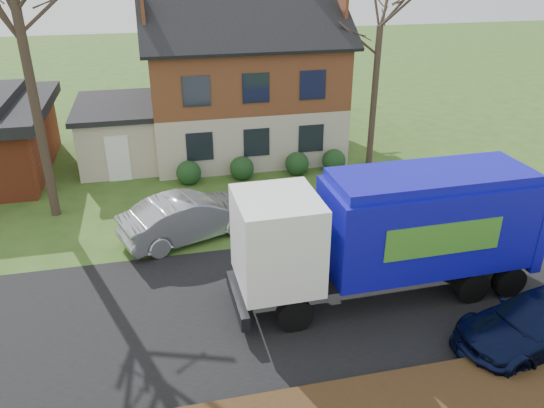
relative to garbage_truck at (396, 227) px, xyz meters
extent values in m
plane|color=#31511B|center=(-4.00, 0.11, -2.23)|extent=(120.00, 120.00, 0.00)
cube|color=black|center=(-4.00, 0.11, -2.22)|extent=(80.00, 7.00, 0.02)
cube|color=#BFB299|center=(-2.00, 14.11, -0.88)|extent=(9.00, 7.50, 2.70)
cube|color=brown|center=(-2.00, 14.11, 1.87)|extent=(9.00, 7.50, 2.80)
cube|color=#BFB299|center=(-8.20, 13.61, -0.93)|extent=(3.50, 5.50, 2.60)
cube|color=black|center=(-8.20, 13.61, 0.49)|extent=(3.90, 5.90, 0.24)
cylinder|color=black|center=(-3.28, -1.06, -1.73)|extent=(1.00, 0.35, 0.99)
cylinder|color=black|center=(-3.31, 0.95, -1.73)|extent=(1.00, 0.35, 0.99)
cylinder|color=black|center=(2.16, -0.97, -1.73)|extent=(1.00, 0.35, 0.99)
cylinder|color=black|center=(2.13, 1.04, -1.73)|extent=(1.00, 0.35, 0.99)
cylinder|color=black|center=(3.40, -0.94, -1.73)|extent=(1.00, 0.35, 0.99)
cylinder|color=black|center=(3.37, 1.06, -1.73)|extent=(1.00, 0.35, 0.99)
cube|color=black|center=(0.05, 0.00, -1.42)|extent=(8.23, 1.29, 0.33)
cube|color=white|center=(-3.53, -0.06, 0.06)|extent=(2.24, 2.42, 2.58)
cube|color=black|center=(-4.58, -0.08, 0.21)|extent=(0.11, 2.10, 0.86)
cube|color=black|center=(-4.68, -0.08, -1.70)|extent=(0.28, 2.39, 0.43)
cube|color=#0E0DA5|center=(0.95, 0.02, 0.06)|extent=(6.05, 2.49, 2.58)
cube|color=#0E0DA5|center=(0.95, 0.02, 1.49)|extent=(5.76, 2.20, 0.29)
cube|color=#0E0DA5|center=(4.05, 0.07, -0.03)|extent=(0.38, 2.44, 2.77)
cube|color=#3E7D28|center=(0.83, -1.20, 0.16)|extent=(3.44, 0.10, 0.95)
cube|color=#3E7D28|center=(0.79, 1.23, 0.16)|extent=(3.44, 0.10, 0.95)
imported|color=#A7AAAF|center=(-5.57, 4.82, -1.41)|extent=(5.25, 3.32, 1.63)
imported|color=black|center=(2.83, -3.07, -1.52)|extent=(5.10, 2.71, 1.41)
cylinder|color=#392C22|center=(-10.62, 7.88, 1.97)|extent=(0.35, 0.35, 8.41)
cylinder|color=#3E3025|center=(3.57, 10.28, 1.00)|extent=(0.30, 0.30, 6.47)
cylinder|color=#3E3425|center=(0.62, 21.50, 2.59)|extent=(0.37, 0.37, 9.63)
camera|label=1|loc=(-6.50, -12.31, 7.19)|focal=35.00mm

